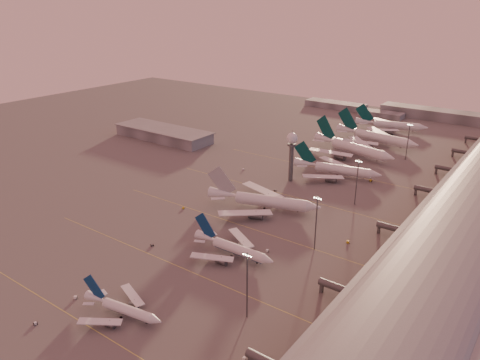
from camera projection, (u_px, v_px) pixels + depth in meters
The scene contains 27 objects.
ground at pixel (131, 264), 191.50m from camera, with size 700.00×700.00×0.00m, color #5C5A5A.
taxiway_markings at pixel (267, 233), 217.24m from camera, with size 180.00×185.25×0.02m.
terminal at pixel (477, 214), 211.49m from camera, with size 57.00×362.00×23.04m.
hangar at pixel (164, 133), 361.29m from camera, with size 82.00×27.00×8.50m.
radar_tower at pixel (292, 147), 271.63m from camera, with size 6.40×6.40×31.10m.
mast_a at pixel (247, 283), 154.71m from camera, with size 3.60×0.56×25.00m.
mast_b at pixel (316, 221), 197.81m from camera, with size 3.60×0.56×25.00m.
mast_c at pixel (357, 180), 242.01m from camera, with size 3.60×0.56×25.00m.
mast_d at pixel (408, 140), 310.95m from camera, with size 3.60×0.56×25.00m.
distant_horizon at pixel (400, 111), 433.73m from camera, with size 165.00×37.50×9.00m.
narrowbody_near at pixel (123, 310), 159.05m from camera, with size 32.57×25.81×12.78m.
narrowbody_mid at pixel (233, 249), 196.25m from camera, with size 40.34×32.24×15.77m.
widebody_white at pixel (264, 203), 239.73m from camera, with size 58.27×45.99×21.16m.
greentail_a at pixel (337, 171), 284.72m from camera, with size 54.24×43.44×19.85m.
greentail_b at pixel (353, 150), 322.02m from camera, with size 64.94×51.84×23.99m.
greentail_c at pixel (376, 139), 347.27m from camera, with size 66.17×53.13×24.10m.
greentail_d at pixel (391, 127), 383.14m from camera, with size 56.83×45.29×21.12m.
gsv_truck_a at pixel (77, 296), 168.82m from camera, with size 5.93×4.67×2.30m.
gsv_tug_near at pixel (35, 323), 155.73m from camera, with size 2.76×3.43×0.85m.
gsv_catering_a at pixel (245, 355), 139.92m from camera, with size 4.59×2.37×3.67m.
gsv_tug_mid at pixel (152, 245), 205.24m from camera, with size 3.54×3.17×0.87m.
gsv_truck_b at pixel (268, 250), 200.03m from camera, with size 5.63×2.79×2.18m.
gsv_truck_c at pixel (184, 207), 241.56m from camera, with size 4.24×5.21×2.03m.
gsv_catering_b at pixel (349, 238), 207.06m from camera, with size 6.16×4.51×4.63m.
gsv_tug_far at pixel (275, 191), 263.65m from camera, with size 3.15×3.47×0.85m.
gsv_truck_d at pixel (244, 168), 296.28m from camera, with size 2.89×5.82×2.25m.
gsv_tug_hangar at pixel (371, 181), 277.91m from camera, with size 4.28×3.06×1.11m.
Camera 1 is at (133.74, -108.04, 101.41)m, focal length 35.00 mm.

